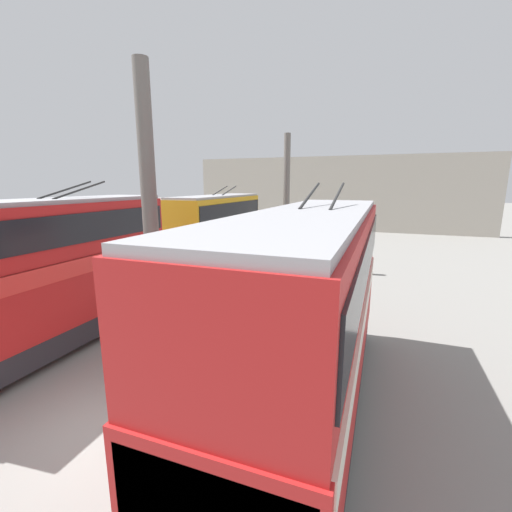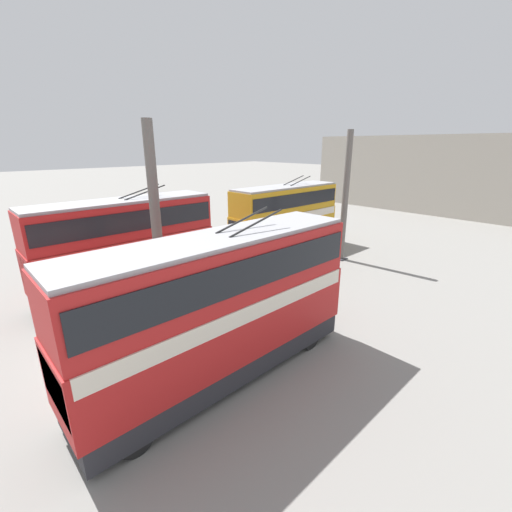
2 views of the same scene
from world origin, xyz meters
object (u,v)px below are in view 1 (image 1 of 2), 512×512
object	(u,v)px
bus_right_far	(218,227)
person_aisle_foreground	(128,401)
bus_right_mid	(52,265)
person_aisle_midway	(249,299)
oil_drum	(259,334)
bus_left_near	(310,305)

from	to	relation	value
bus_right_far	person_aisle_foreground	distance (m)	16.62
bus_right_mid	person_aisle_midway	bearing A→B (deg)	-50.16
bus_right_mid	person_aisle_foreground	xyz separation A→B (m)	(-2.88, -5.51, -2.07)
oil_drum	bus_right_far	bearing A→B (deg)	33.22
bus_left_near	oil_drum	bearing A→B (deg)	38.10
bus_right_far	person_aisle_midway	bearing A→B (deg)	-145.75
bus_right_far	oil_drum	distance (m)	12.51
bus_right_mid	oil_drum	world-z (taller)	bus_right_mid
bus_left_near	oil_drum	world-z (taller)	bus_left_near
bus_right_far	oil_drum	bearing A→B (deg)	-146.78
bus_right_mid	bus_right_far	world-z (taller)	bus_right_mid
bus_right_mid	bus_right_far	size ratio (longest dim) A/B	0.99
bus_right_mid	person_aisle_foreground	distance (m)	6.55
bus_left_near	person_aisle_midway	bearing A→B (deg)	34.64
bus_left_near	bus_right_mid	world-z (taller)	bus_right_mid
bus_right_far	person_aisle_foreground	bearing A→B (deg)	-160.53
person_aisle_foreground	bus_left_near	bearing A→B (deg)	-44.28
oil_drum	person_aisle_midway	bearing A→B (deg)	29.21
bus_right_mid	oil_drum	bearing A→B (deg)	-70.28
bus_right_far	person_aisle_foreground	world-z (taller)	bus_right_far
person_aisle_foreground	oil_drum	world-z (taller)	person_aisle_foreground
person_aisle_foreground	oil_drum	size ratio (longest dim) A/B	1.86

